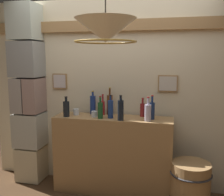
{
  "coord_description": "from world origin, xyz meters",
  "views": [
    {
      "loc": [
        0.71,
        -2.28,
        1.72
      ],
      "look_at": [
        0.0,
        0.77,
        1.23
      ],
      "focal_mm": 41.81,
      "sensor_mm": 36.0,
      "label": 1
    }
  ],
  "objects_px": {
    "liquor_bottle_tequila": "(93,104)",
    "liquor_bottle_bourbon": "(110,109)",
    "liquor_bottle_whiskey": "(152,110)",
    "glass_tumbler_highball": "(76,112)",
    "liquor_bottle_rum": "(148,112)",
    "liquor_bottle_vermouth": "(103,107)",
    "liquor_bottle_brandy": "(110,104)",
    "wooden_barrel": "(190,186)",
    "glass_tumbler_rocks": "(95,114)",
    "liquor_bottle_scotch": "(66,109)",
    "liquor_bottle_vodka": "(143,109)",
    "pendant_lamp": "(106,31)",
    "liquor_bottle_port": "(121,110)",
    "liquor_bottle_mezcal": "(100,110)"
  },
  "relations": [
    {
      "from": "liquor_bottle_mezcal",
      "to": "glass_tumbler_highball",
      "type": "relative_size",
      "value": 3.51
    },
    {
      "from": "liquor_bottle_scotch",
      "to": "liquor_bottle_bourbon",
      "type": "relative_size",
      "value": 0.89
    },
    {
      "from": "glass_tumbler_highball",
      "to": "liquor_bottle_vodka",
      "type": "bearing_deg",
      "value": 6.51
    },
    {
      "from": "glass_tumbler_highball",
      "to": "liquor_bottle_mezcal",
      "type": "bearing_deg",
      "value": -20.11
    },
    {
      "from": "liquor_bottle_whiskey",
      "to": "liquor_bottle_port",
      "type": "bearing_deg",
      "value": -158.16
    },
    {
      "from": "liquor_bottle_rum",
      "to": "liquor_bottle_bourbon",
      "type": "distance_m",
      "value": 0.46
    },
    {
      "from": "liquor_bottle_vodka",
      "to": "liquor_bottle_whiskey",
      "type": "xyz_separation_m",
      "value": [
        0.13,
        -0.13,
        0.02
      ]
    },
    {
      "from": "glass_tumbler_highball",
      "to": "pendant_lamp",
      "type": "distance_m",
      "value": 1.37
    },
    {
      "from": "liquor_bottle_tequila",
      "to": "liquor_bottle_port",
      "type": "height_order",
      "value": "liquor_bottle_tequila"
    },
    {
      "from": "liquor_bottle_whiskey",
      "to": "liquor_bottle_brandy",
      "type": "bearing_deg",
      "value": 164.77
    },
    {
      "from": "glass_tumbler_rocks",
      "to": "wooden_barrel",
      "type": "xyz_separation_m",
      "value": [
        1.18,
        -0.16,
        -0.75
      ]
    },
    {
      "from": "liquor_bottle_brandy",
      "to": "wooden_barrel",
      "type": "xyz_separation_m",
      "value": [
        1.03,
        -0.34,
        -0.85
      ]
    },
    {
      "from": "liquor_bottle_whiskey",
      "to": "glass_tumbler_highball",
      "type": "bearing_deg",
      "value": 178.34
    },
    {
      "from": "liquor_bottle_vodka",
      "to": "liquor_bottle_scotch",
      "type": "distance_m",
      "value": 0.96
    },
    {
      "from": "glass_tumbler_rocks",
      "to": "liquor_bottle_brandy",
      "type": "bearing_deg",
      "value": 50.73
    },
    {
      "from": "liquor_bottle_scotch",
      "to": "glass_tumbler_rocks",
      "type": "xyz_separation_m",
      "value": [
        0.35,
        0.06,
        -0.07
      ]
    },
    {
      "from": "liquor_bottle_rum",
      "to": "wooden_barrel",
      "type": "height_order",
      "value": "liquor_bottle_rum"
    },
    {
      "from": "liquor_bottle_scotch",
      "to": "glass_tumbler_highball",
      "type": "height_order",
      "value": "liquor_bottle_scotch"
    },
    {
      "from": "liquor_bottle_vodka",
      "to": "wooden_barrel",
      "type": "height_order",
      "value": "liquor_bottle_vodka"
    },
    {
      "from": "liquor_bottle_tequila",
      "to": "liquor_bottle_bourbon",
      "type": "xyz_separation_m",
      "value": [
        0.29,
        -0.19,
        -0.01
      ]
    },
    {
      "from": "liquor_bottle_tequila",
      "to": "pendant_lamp",
      "type": "bearing_deg",
      "value": -65.81
    },
    {
      "from": "liquor_bottle_tequila",
      "to": "liquor_bottle_bourbon",
      "type": "height_order",
      "value": "liquor_bottle_tequila"
    },
    {
      "from": "liquor_bottle_tequila",
      "to": "liquor_bottle_vodka",
      "type": "distance_m",
      "value": 0.66
    },
    {
      "from": "liquor_bottle_tequila",
      "to": "liquor_bottle_vodka",
      "type": "bearing_deg",
      "value": -1.53
    },
    {
      "from": "liquor_bottle_scotch",
      "to": "glass_tumbler_highball",
      "type": "xyz_separation_m",
      "value": [
        0.08,
        0.12,
        -0.06
      ]
    },
    {
      "from": "liquor_bottle_scotch",
      "to": "liquor_bottle_bourbon",
      "type": "bearing_deg",
      "value": 4.68
    },
    {
      "from": "liquor_bottle_bourbon",
      "to": "pendant_lamp",
      "type": "relative_size",
      "value": 0.45
    },
    {
      "from": "liquor_bottle_rum",
      "to": "glass_tumbler_highball",
      "type": "xyz_separation_m",
      "value": [
        -0.94,
        0.13,
        -0.07
      ]
    },
    {
      "from": "liquor_bottle_rum",
      "to": "liquor_bottle_vermouth",
      "type": "bearing_deg",
      "value": 160.92
    },
    {
      "from": "glass_tumbler_highball",
      "to": "pendant_lamp",
      "type": "relative_size",
      "value": 0.12
    },
    {
      "from": "liquor_bottle_rum",
      "to": "liquor_bottle_scotch",
      "type": "bearing_deg",
      "value": 179.64
    },
    {
      "from": "liquor_bottle_scotch",
      "to": "liquor_bottle_port",
      "type": "distance_m",
      "value": 0.71
    },
    {
      "from": "liquor_bottle_rum",
      "to": "liquor_bottle_vermouth",
      "type": "relative_size",
      "value": 1.05
    },
    {
      "from": "liquor_bottle_rum",
      "to": "glass_tumbler_rocks",
      "type": "distance_m",
      "value": 0.68
    },
    {
      "from": "liquor_bottle_vermouth",
      "to": "pendant_lamp",
      "type": "relative_size",
      "value": 0.42
    },
    {
      "from": "liquor_bottle_rum",
      "to": "liquor_bottle_tequila",
      "type": "relative_size",
      "value": 0.93
    },
    {
      "from": "liquor_bottle_port",
      "to": "pendant_lamp",
      "type": "distance_m",
      "value": 1.06
    },
    {
      "from": "wooden_barrel",
      "to": "liquor_bottle_mezcal",
      "type": "bearing_deg",
      "value": 175.52
    },
    {
      "from": "liquor_bottle_port",
      "to": "liquor_bottle_vodka",
      "type": "bearing_deg",
      "value": 49.59
    },
    {
      "from": "liquor_bottle_rum",
      "to": "liquor_bottle_scotch",
      "type": "height_order",
      "value": "liquor_bottle_rum"
    },
    {
      "from": "liquor_bottle_bourbon",
      "to": "liquor_bottle_port",
      "type": "bearing_deg",
      "value": -32.64
    },
    {
      "from": "liquor_bottle_bourbon",
      "to": "pendant_lamp",
      "type": "height_order",
      "value": "pendant_lamp"
    },
    {
      "from": "liquor_bottle_rum",
      "to": "liquor_bottle_vodka",
      "type": "xyz_separation_m",
      "value": [
        -0.09,
        0.23,
        -0.01
      ]
    },
    {
      "from": "liquor_bottle_rum",
      "to": "pendant_lamp",
      "type": "distance_m",
      "value": 1.15
    },
    {
      "from": "liquor_bottle_rum",
      "to": "liquor_bottle_bourbon",
      "type": "height_order",
      "value": "liquor_bottle_bourbon"
    },
    {
      "from": "glass_tumbler_rocks",
      "to": "glass_tumbler_highball",
      "type": "relative_size",
      "value": 0.98
    },
    {
      "from": "liquor_bottle_tequila",
      "to": "liquor_bottle_mezcal",
      "type": "relative_size",
      "value": 1.1
    },
    {
      "from": "liquor_bottle_rum",
      "to": "liquor_bottle_tequila",
      "type": "height_order",
      "value": "liquor_bottle_tequila"
    },
    {
      "from": "liquor_bottle_tequila",
      "to": "liquor_bottle_brandy",
      "type": "distance_m",
      "value": 0.23
    },
    {
      "from": "liquor_bottle_tequila",
      "to": "liquor_bottle_whiskey",
      "type": "distance_m",
      "value": 0.8
    }
  ]
}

